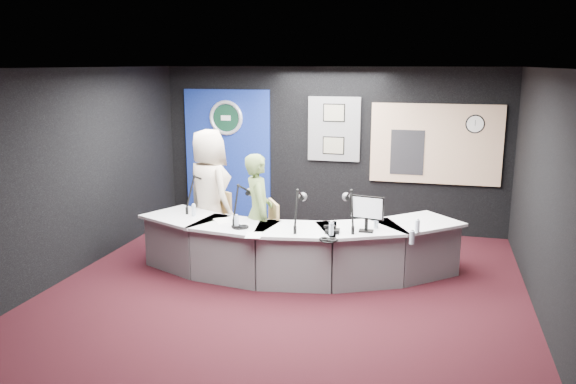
% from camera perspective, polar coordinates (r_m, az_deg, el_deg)
% --- Properties ---
extents(ground, '(6.00, 6.00, 0.00)m').
position_cam_1_polar(ground, '(7.58, -0.06, -9.52)').
color(ground, black).
rests_on(ground, ground).
extents(ceiling, '(6.00, 6.00, 0.02)m').
position_cam_1_polar(ceiling, '(7.02, -0.07, 12.17)').
color(ceiling, silver).
rests_on(ceiling, ground).
extents(wall_back, '(6.00, 0.02, 2.80)m').
position_cam_1_polar(wall_back, '(10.05, 4.28, 4.26)').
color(wall_back, black).
rests_on(wall_back, ground).
extents(wall_front, '(6.00, 0.02, 2.80)m').
position_cam_1_polar(wall_front, '(4.43, -10.00, -6.75)').
color(wall_front, black).
rests_on(wall_front, ground).
extents(wall_left, '(0.02, 6.00, 2.80)m').
position_cam_1_polar(wall_left, '(8.43, -20.22, 1.89)').
color(wall_left, black).
rests_on(wall_left, ground).
extents(wall_right, '(0.02, 6.00, 2.80)m').
position_cam_1_polar(wall_right, '(7.05, 24.25, -0.42)').
color(wall_right, black).
rests_on(wall_right, ground).
extents(broadcast_desk, '(4.50, 1.90, 0.75)m').
position_cam_1_polar(broadcast_desk, '(7.96, 0.59, -5.54)').
color(broadcast_desk, silver).
rests_on(broadcast_desk, ground).
extents(backdrop_panel, '(1.60, 0.05, 2.30)m').
position_cam_1_polar(backdrop_panel, '(10.55, -5.99, 3.79)').
color(backdrop_panel, navy).
rests_on(backdrop_panel, wall_back).
extents(agency_seal, '(0.63, 0.07, 0.63)m').
position_cam_1_polar(agency_seal, '(10.44, -6.15, 7.29)').
color(agency_seal, silver).
rests_on(agency_seal, backdrop_panel).
extents(seal_center, '(0.48, 0.01, 0.48)m').
position_cam_1_polar(seal_center, '(10.44, -6.14, 7.29)').
color(seal_center, '#0D301F').
rests_on(seal_center, backdrop_panel).
extents(pinboard, '(0.90, 0.04, 1.10)m').
position_cam_1_polar(pinboard, '(9.97, 4.56, 6.21)').
color(pinboard, slate).
rests_on(pinboard, wall_back).
extents(framed_photo_upper, '(0.34, 0.02, 0.27)m').
position_cam_1_polar(framed_photo_upper, '(9.92, 4.56, 7.80)').
color(framed_photo_upper, gray).
rests_on(framed_photo_upper, pinboard).
extents(framed_photo_lower, '(0.34, 0.02, 0.27)m').
position_cam_1_polar(framed_photo_lower, '(9.98, 4.51, 4.59)').
color(framed_photo_lower, gray).
rests_on(framed_photo_lower, pinboard).
extents(booth_window_frame, '(2.12, 0.06, 1.32)m').
position_cam_1_polar(booth_window_frame, '(9.85, 14.36, 4.60)').
color(booth_window_frame, tan).
rests_on(booth_window_frame, wall_back).
extents(booth_glow, '(2.00, 0.02, 1.20)m').
position_cam_1_polar(booth_glow, '(9.84, 14.36, 4.60)').
color(booth_glow, '#FFF1A1').
rests_on(booth_glow, booth_window_frame).
extents(equipment_rack, '(0.55, 0.02, 0.75)m').
position_cam_1_polar(equipment_rack, '(9.85, 11.69, 3.86)').
color(equipment_rack, black).
rests_on(equipment_rack, booth_window_frame).
extents(wall_clock, '(0.28, 0.01, 0.28)m').
position_cam_1_polar(wall_clock, '(9.79, 18.00, 6.41)').
color(wall_clock, white).
rests_on(wall_clock, booth_window_frame).
extents(armchair_left, '(0.77, 0.77, 0.99)m').
position_cam_1_polar(armchair_left, '(8.84, -7.69, -2.99)').
color(armchair_left, '#9E7C48').
rests_on(armchair_left, ground).
extents(armchair_right, '(0.73, 0.73, 0.95)m').
position_cam_1_polar(armchair_right, '(8.16, -2.91, -4.37)').
color(armchair_right, '#9E7C48').
rests_on(armchair_right, ground).
extents(draped_jacket, '(0.47, 0.36, 0.70)m').
position_cam_1_polar(draped_jacket, '(9.05, -8.17, -1.82)').
color(draped_jacket, gray).
rests_on(draped_jacket, armchair_left).
extents(person_man, '(1.11, 1.05, 1.91)m').
position_cam_1_polar(person_man, '(8.73, -7.78, -0.07)').
color(person_man, '#C3B19C').
rests_on(person_man, ground).
extents(person_woman, '(0.61, 0.71, 1.65)m').
position_cam_1_polar(person_woman, '(8.06, -2.94, -2.00)').
color(person_woman, '#5B713B').
rests_on(person_woman, ground).
extents(computer_monitor, '(0.43, 0.09, 0.29)m').
position_cam_1_polar(computer_monitor, '(7.37, 7.80, -1.52)').
color(computer_monitor, black).
rests_on(computer_monitor, broadcast_desk).
extents(desk_phone, '(0.19, 0.16, 0.04)m').
position_cam_1_polar(desk_phone, '(7.35, 4.41, -3.85)').
color(desk_phone, black).
rests_on(desk_phone, broadcast_desk).
extents(headphones_near, '(0.21, 0.21, 0.04)m').
position_cam_1_polar(headphones_near, '(7.02, 4.03, -4.72)').
color(headphones_near, black).
rests_on(headphones_near, broadcast_desk).
extents(headphones_far, '(0.23, 0.23, 0.04)m').
position_cam_1_polar(headphones_far, '(7.58, -4.77, -3.42)').
color(headphones_far, black).
rests_on(headphones_far, broadcast_desk).
extents(paper_stack, '(0.35, 0.37, 0.00)m').
position_cam_1_polar(paper_stack, '(7.93, -6.43, -2.84)').
color(paper_stack, white).
rests_on(paper_stack, broadcast_desk).
extents(notepad, '(0.24, 0.31, 0.00)m').
position_cam_1_polar(notepad, '(7.25, -3.41, -4.28)').
color(notepad, white).
rests_on(notepad, broadcast_desk).
extents(boom_mic_a, '(0.30, 0.71, 0.60)m').
position_cam_1_polar(boom_mic_a, '(8.51, -8.63, 0.23)').
color(boom_mic_a, black).
rests_on(boom_mic_a, broadcast_desk).
extents(boom_mic_b, '(0.16, 0.74, 0.60)m').
position_cam_1_polar(boom_mic_b, '(7.84, -4.55, -0.74)').
color(boom_mic_b, black).
rests_on(boom_mic_b, broadcast_desk).
extents(boom_mic_c, '(0.16, 0.74, 0.60)m').
position_cam_1_polar(boom_mic_c, '(7.51, 1.10, -1.29)').
color(boom_mic_c, black).
rests_on(boom_mic_c, broadcast_desk).
extents(boom_mic_d, '(0.30, 0.71, 0.60)m').
position_cam_1_polar(boom_mic_d, '(7.55, 6.11, -1.29)').
color(boom_mic_d, black).
rests_on(boom_mic_d, broadcast_desk).
extents(water_bottles, '(3.14, 0.65, 0.18)m').
position_cam_1_polar(water_bottles, '(7.50, 0.77, -2.96)').
color(water_bottles, silver).
rests_on(water_bottles, broadcast_desk).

